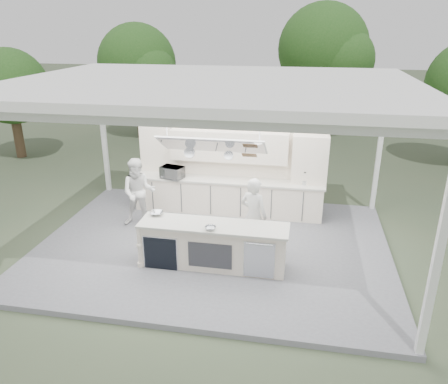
% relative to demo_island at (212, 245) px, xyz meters
% --- Properties ---
extents(ground, '(90.00, 90.00, 0.00)m').
position_rel_demo_island_xyz_m(ground, '(-0.18, 0.91, -0.60)').
color(ground, '#3F4932').
rests_on(ground, ground).
extents(stage_deck, '(8.00, 6.00, 0.12)m').
position_rel_demo_island_xyz_m(stage_deck, '(-0.18, 0.91, -0.54)').
color(stage_deck, slate).
rests_on(stage_deck, ground).
extents(tent, '(8.20, 6.20, 3.86)m').
position_rel_demo_island_xyz_m(tent, '(-0.18, 0.90, 3.11)').
color(tent, white).
rests_on(tent, ground).
extents(demo_island, '(3.10, 0.79, 0.95)m').
position_rel_demo_island_xyz_m(demo_island, '(0.00, 0.00, 0.00)').
color(demo_island, white).
rests_on(demo_island, stage_deck).
extents(back_counter, '(5.08, 0.72, 0.95)m').
position_rel_demo_island_xyz_m(back_counter, '(-0.18, 2.81, 0.00)').
color(back_counter, white).
rests_on(back_counter, stage_deck).
extents(back_wall_unit, '(5.05, 0.48, 2.25)m').
position_rel_demo_island_xyz_m(back_wall_unit, '(0.27, 3.03, 0.98)').
color(back_wall_unit, white).
rests_on(back_wall_unit, stage_deck).
extents(tree_cluster, '(19.55, 9.40, 5.85)m').
position_rel_demo_island_xyz_m(tree_cluster, '(-0.34, 10.68, 2.69)').
color(tree_cluster, '#4B3425').
rests_on(tree_cluster, ground).
extents(head_chef, '(0.75, 0.64, 1.75)m').
position_rel_demo_island_xyz_m(head_chef, '(0.77, 0.75, 0.40)').
color(head_chef, silver).
rests_on(head_chef, stage_deck).
extents(sous_chef, '(0.99, 0.85, 1.74)m').
position_rel_demo_island_xyz_m(sous_chef, '(-2.23, 1.65, 0.39)').
color(sous_chef, white).
rests_on(sous_chef, stage_deck).
extents(toaster_oven, '(0.67, 0.54, 0.32)m').
position_rel_demo_island_xyz_m(toaster_oven, '(-1.64, 2.61, 0.64)').
color(toaster_oven, silver).
rests_on(toaster_oven, back_counter).
extents(bowl_large, '(0.34, 0.34, 0.07)m').
position_rel_demo_island_xyz_m(bowl_large, '(-1.28, 0.26, 0.51)').
color(bowl_large, '#B7BABF').
rests_on(bowl_large, demo_island).
extents(bowl_small, '(0.28, 0.28, 0.07)m').
position_rel_demo_island_xyz_m(bowl_small, '(0.02, -0.24, 0.51)').
color(bowl_small, silver).
rests_on(bowl_small, demo_island).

